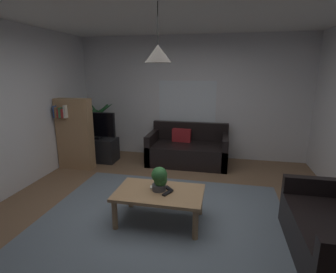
% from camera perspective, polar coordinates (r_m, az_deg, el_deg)
% --- Properties ---
extents(floor, '(4.98, 5.38, 0.02)m').
position_cam_1_polar(floor, '(3.75, -1.00, -17.04)').
color(floor, brown).
rests_on(floor, ground).
extents(rug, '(3.24, 2.96, 0.01)m').
position_cam_1_polar(rug, '(3.58, -1.76, -18.47)').
color(rug, slate).
rests_on(rug, ground).
extents(wall_back, '(5.10, 0.06, 2.65)m').
position_cam_1_polar(wall_back, '(5.92, 4.93, 8.25)').
color(wall_back, silver).
rests_on(wall_back, ground).
extents(ceiling, '(4.98, 5.38, 0.02)m').
position_cam_1_polar(ceiling, '(3.29, -1.22, 26.93)').
color(ceiling, white).
extents(window_pane, '(1.26, 0.01, 1.12)m').
position_cam_1_polar(window_pane, '(5.92, 4.11, 6.48)').
color(window_pane, white).
extents(couch_under_window, '(1.64, 0.88, 0.82)m').
position_cam_1_polar(couch_under_window, '(5.61, 4.28, -3.06)').
color(couch_under_window, black).
rests_on(couch_under_window, ground).
extents(coffee_table, '(1.12, 0.69, 0.43)m').
position_cam_1_polar(coffee_table, '(3.49, -1.89, -12.63)').
color(coffee_table, '#A87F56').
rests_on(coffee_table, ground).
extents(book_on_table_0, '(0.16, 0.11, 0.02)m').
position_cam_1_polar(book_on_table_0, '(3.55, -2.67, -10.87)').
color(book_on_table_0, beige).
rests_on(book_on_table_0, coffee_table).
extents(remote_on_table_0, '(0.11, 0.17, 0.02)m').
position_cam_1_polar(remote_on_table_0, '(3.39, -0.16, -12.08)').
color(remote_on_table_0, black).
rests_on(remote_on_table_0, coffee_table).
extents(remote_on_table_1, '(0.14, 0.15, 0.02)m').
position_cam_1_polar(remote_on_table_1, '(3.50, 0.15, -11.16)').
color(remote_on_table_1, black).
rests_on(remote_on_table_1, coffee_table).
extents(potted_plant_on_table, '(0.20, 0.20, 0.32)m').
position_cam_1_polar(potted_plant_on_table, '(3.42, -1.81, -9.03)').
color(potted_plant_on_table, '#4C4C51').
rests_on(potted_plant_on_table, coffee_table).
extents(tv_stand, '(0.90, 0.44, 0.50)m').
position_cam_1_polar(tv_stand, '(5.97, -15.16, -2.70)').
color(tv_stand, black).
rests_on(tv_stand, ground).
extents(tv, '(0.93, 0.16, 0.57)m').
position_cam_1_polar(tv, '(5.82, -15.60, 2.37)').
color(tv, black).
rests_on(tv, tv_stand).
extents(potted_palm_corner, '(0.84, 0.92, 1.29)m').
position_cam_1_polar(potted_palm_corner, '(6.37, -14.51, 1.24)').
color(potted_palm_corner, beige).
rests_on(potted_palm_corner, ground).
extents(bookshelf_corner, '(0.70, 0.31, 1.40)m').
position_cam_1_polar(bookshelf_corner, '(5.53, -19.46, 0.63)').
color(bookshelf_corner, '#A87F56').
rests_on(bookshelf_corner, ground).
extents(pendant_lamp, '(0.31, 0.31, 0.64)m').
position_cam_1_polar(pendant_lamp, '(3.11, -2.16, 17.40)').
color(pendant_lamp, black).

